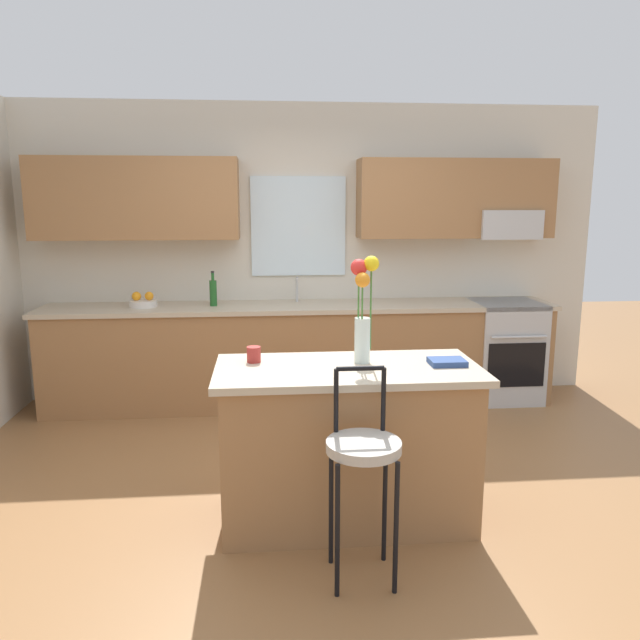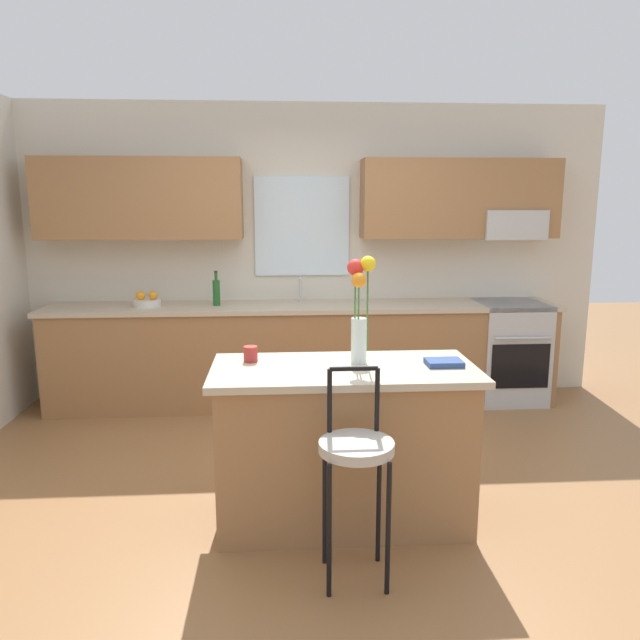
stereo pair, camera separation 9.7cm
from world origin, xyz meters
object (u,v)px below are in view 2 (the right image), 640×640
at_px(kitchen_island, 343,444).
at_px(mug_ceramic, 251,354).
at_px(flower_vase, 360,306).
at_px(cookbook, 444,363).
at_px(bottle_olive_oil, 216,292).
at_px(bar_stool_near, 356,456).
at_px(fruit_bowl_oranges, 147,301).
at_px(oven_range, 508,352).

relative_size(kitchen_island, mug_ceramic, 16.44).
bearing_deg(flower_vase, cookbook, -10.74).
relative_size(flower_vase, bottle_olive_oil, 1.98).
xyz_separation_m(bar_stool_near, mug_ceramic, (-0.52, 0.71, 0.33)).
distance_m(flower_vase, cookbook, 0.57).
relative_size(mug_ceramic, cookbook, 0.45).
distance_m(mug_ceramic, fruit_bowl_oranges, 2.20).
xyz_separation_m(fruit_bowl_oranges, bottle_olive_oil, (0.61, 0.00, 0.08)).
bearing_deg(bar_stool_near, bottle_olive_oil, 108.81).
bearing_deg(flower_vase, mug_ceramic, 173.84).
xyz_separation_m(bar_stool_near, flower_vase, (0.09, 0.64, 0.61)).
relative_size(bar_stool_near, fruit_bowl_oranges, 4.34).
distance_m(bar_stool_near, flower_vase, 0.89).
bearing_deg(bottle_olive_oil, kitchen_island, -66.66).
distance_m(mug_ceramic, cookbook, 1.10).
xyz_separation_m(bar_stool_near, cookbook, (0.56, 0.55, 0.30)).
distance_m(oven_range, kitchen_island, 2.73).
bearing_deg(cookbook, kitchen_island, 178.93).
xyz_separation_m(kitchen_island, fruit_bowl_oranges, (-1.52, 2.11, 0.50)).
distance_m(fruit_bowl_oranges, bottle_olive_oil, 0.61).
bearing_deg(fruit_bowl_oranges, oven_range, -0.43).
bearing_deg(bar_stool_near, mug_ceramic, 126.51).
height_order(bar_stool_near, bottle_olive_oil, bottle_olive_oil).
bearing_deg(mug_ceramic, bottle_olive_oil, 101.13).
bearing_deg(oven_range, flower_vase, -129.62).
xyz_separation_m(kitchen_island, mug_ceramic, (-0.52, 0.15, 0.50)).
height_order(flower_vase, mug_ceramic, flower_vase).
bearing_deg(bottle_olive_oil, flower_vase, -63.70).
height_order(fruit_bowl_oranges, bottle_olive_oil, bottle_olive_oil).
relative_size(cookbook, fruit_bowl_oranges, 0.83).
distance_m(kitchen_island, bar_stool_near, 0.59).
bearing_deg(cookbook, fruit_bowl_oranges, 134.48).
distance_m(kitchen_island, bottle_olive_oil, 2.37).
bearing_deg(mug_ceramic, fruit_bowl_oranges, 116.87).
bearing_deg(oven_range, fruit_bowl_oranges, 179.57).
bearing_deg(bar_stool_near, cookbook, 44.46).
bearing_deg(bar_stool_near, oven_range, 56.47).
relative_size(oven_range, cookbook, 4.60).
bearing_deg(flower_vase, oven_range, 50.38).
xyz_separation_m(flower_vase, bottle_olive_oil, (-1.00, 2.03, -0.21)).
relative_size(mug_ceramic, fruit_bowl_oranges, 0.38).
distance_m(kitchen_island, flower_vase, 0.79).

